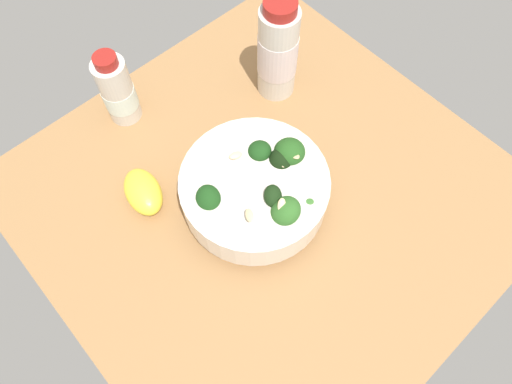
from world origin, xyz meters
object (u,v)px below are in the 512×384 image
Objects in this scene: bottle_tall at (278,51)px; bottle_short at (118,91)px; lemon_wedge at (143,192)px; bowl_of_broccoli at (258,190)px.

bottle_short is at bearing 150.47° from bottle_tall.
bottle_tall reaches higher than bottle_short.
bowl_of_broccoli is at bearing -46.09° from lemon_wedge.
lemon_wedge is 28.70cm from bottle_tall.
bowl_of_broccoli is at bearing -79.85° from bottle_short.
bowl_of_broccoli is 21.94cm from bottle_tall.
lemon_wedge is at bearing -175.68° from bottle_tall.
bowl_of_broccoli reaches higher than lemon_wedge.
bottle_short is at bearing 100.15° from bowl_of_broccoli.
lemon_wedge is 0.46× the size of bottle_tall.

